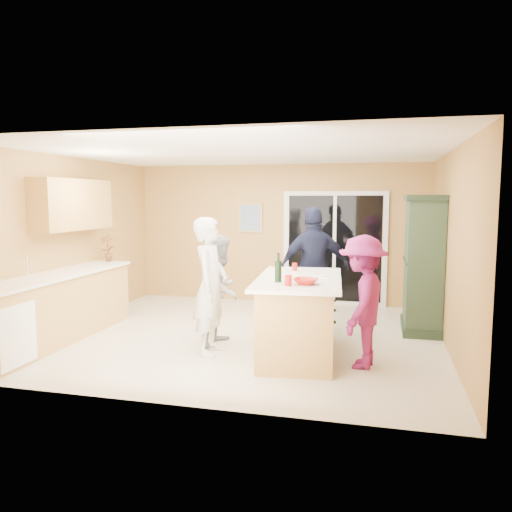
% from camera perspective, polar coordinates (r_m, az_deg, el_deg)
% --- Properties ---
extents(floor, '(5.50, 5.50, 0.00)m').
position_cam_1_polar(floor, '(7.26, -1.36, -9.10)').
color(floor, beige).
rests_on(floor, ground).
extents(ceiling, '(5.50, 5.00, 0.10)m').
position_cam_1_polar(ceiling, '(7.02, -1.41, 11.78)').
color(ceiling, white).
rests_on(ceiling, wall_back).
extents(wall_back, '(5.50, 0.10, 2.60)m').
position_cam_1_polar(wall_back, '(9.45, 2.64, 2.54)').
color(wall_back, '#E0AE5C').
rests_on(wall_back, ground).
extents(wall_front, '(5.50, 0.10, 2.60)m').
position_cam_1_polar(wall_front, '(4.68, -9.52, -1.65)').
color(wall_front, '#E0AE5C').
rests_on(wall_front, ground).
extents(wall_left, '(0.10, 5.00, 2.60)m').
position_cam_1_polar(wall_left, '(8.19, -20.27, 1.52)').
color(wall_left, '#E0AE5C').
rests_on(wall_left, ground).
extents(wall_right, '(0.10, 5.00, 2.60)m').
position_cam_1_polar(wall_right, '(6.84, 21.44, 0.55)').
color(wall_right, '#E0AE5C').
rests_on(wall_right, ground).
extents(left_cabinet_run, '(0.65, 3.05, 1.24)m').
position_cam_1_polar(left_cabinet_run, '(7.29, -22.69, -5.82)').
color(left_cabinet_run, tan).
rests_on(left_cabinet_run, floor).
extents(upper_cabinets, '(0.35, 1.60, 0.75)m').
position_cam_1_polar(upper_cabinets, '(7.90, -20.20, 5.53)').
color(upper_cabinets, tan).
rests_on(upper_cabinets, wall_left).
extents(sliding_door, '(1.90, 0.07, 2.10)m').
position_cam_1_polar(sliding_door, '(9.29, 8.95, 0.85)').
color(sliding_door, silver).
rests_on(sliding_door, floor).
extents(framed_picture, '(0.46, 0.04, 0.56)m').
position_cam_1_polar(framed_picture, '(9.54, -0.63, 4.39)').
color(framed_picture, tan).
rests_on(framed_picture, wall_back).
extents(kitchen_island, '(1.18, 1.97, 0.99)m').
position_cam_1_polar(kitchen_island, '(6.30, 4.91, -7.20)').
color(kitchen_island, tan).
rests_on(kitchen_island, floor).
extents(green_hutch, '(0.58, 1.10, 2.02)m').
position_cam_1_polar(green_hutch, '(7.77, 18.56, -1.03)').
color(green_hutch, '#1D3021').
rests_on(green_hutch, floor).
extents(woman_white, '(0.43, 0.65, 1.73)m').
position_cam_1_polar(woman_white, '(6.31, -5.22, -3.45)').
color(woman_white, silver).
rests_on(woman_white, floor).
extents(woman_grey, '(0.61, 0.76, 1.49)m').
position_cam_1_polar(woman_grey, '(6.76, -4.09, -3.83)').
color(woman_grey, gray).
rests_on(woman_grey, floor).
extents(woman_navy, '(1.17, 0.85, 1.85)m').
position_cam_1_polar(woman_navy, '(7.51, 6.66, -1.44)').
color(woman_navy, '#161B32').
rests_on(woman_navy, floor).
extents(woman_magenta, '(0.74, 1.08, 1.55)m').
position_cam_1_polar(woman_magenta, '(5.94, 12.08, -5.12)').
color(woman_magenta, '#811C5B').
rests_on(woman_magenta, floor).
extents(serving_bowl, '(0.31, 0.31, 0.07)m').
position_cam_1_polar(serving_bowl, '(5.72, 5.71, -2.90)').
color(serving_bowl, '#AC1B13').
rests_on(serving_bowl, kitchen_island).
extents(tulip_vase, '(0.27, 0.24, 0.44)m').
position_cam_1_polar(tulip_vase, '(8.49, -16.57, 0.86)').
color(tulip_vase, '#A0101A').
rests_on(tulip_vase, left_cabinet_run).
extents(tumbler_near, '(0.08, 0.08, 0.10)m').
position_cam_1_polar(tumbler_near, '(6.79, 4.44, -1.23)').
color(tumbler_near, '#AC1B13').
rests_on(tumbler_near, kitchen_island).
extents(tumbler_far, '(0.11, 0.11, 0.12)m').
position_cam_1_polar(tumbler_far, '(5.60, 3.69, -2.80)').
color(tumbler_far, '#AC1B13').
rests_on(tumbler_far, kitchen_island).
extents(wine_bottle, '(0.08, 0.08, 0.35)m').
position_cam_1_polar(wine_bottle, '(5.83, 2.56, -1.69)').
color(wine_bottle, black).
rests_on(wine_bottle, kitchen_island).
extents(white_plate, '(0.27, 0.27, 0.01)m').
position_cam_1_polar(white_plate, '(6.33, 7.42, -2.24)').
color(white_plate, white).
rests_on(white_plate, kitchen_island).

